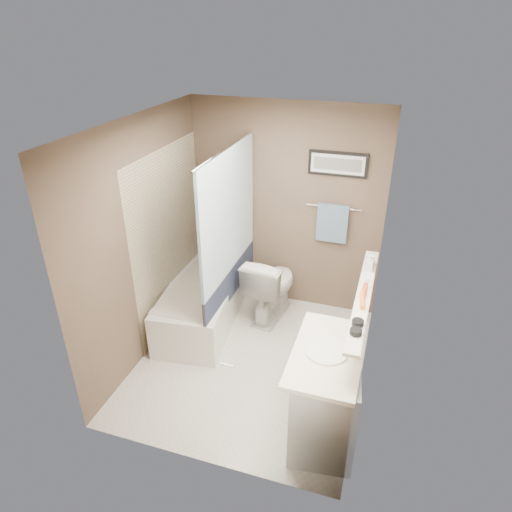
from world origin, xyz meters
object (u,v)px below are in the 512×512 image
(bathtub, at_px, (202,303))
(glass_jar, at_px, (370,260))
(candle_bowl_far, at_px, (358,323))
(toilet, at_px, (271,286))
(soap_bottle, at_px, (370,263))
(candle_bowl_near, at_px, (356,332))
(vanity, at_px, (325,394))
(hair_brush_back, at_px, (364,291))
(hair_brush_front, at_px, (362,300))

(bathtub, xyz_separation_m, glass_jar, (1.79, -0.12, 0.92))
(candle_bowl_far, bearing_deg, toilet, 126.63)
(toilet, bearing_deg, candle_bowl_far, 134.14)
(glass_jar, bearing_deg, soap_bottle, -90.00)
(toilet, bearing_deg, candle_bowl_near, 132.05)
(vanity, xyz_separation_m, hair_brush_back, (0.19, 0.50, 0.74))
(hair_brush_front, bearing_deg, toilet, 133.39)
(bathtub, distance_m, hair_brush_front, 2.14)
(hair_brush_front, xyz_separation_m, soap_bottle, (0.00, 0.55, 0.05))
(glass_jar, bearing_deg, vanity, -100.48)
(bathtub, relative_size, glass_jar, 15.00)
(hair_brush_front, bearing_deg, bathtub, 156.69)
(toilet, height_order, candle_bowl_far, candle_bowl_far)
(candle_bowl_far, height_order, soap_bottle, soap_bottle)
(candle_bowl_near, bearing_deg, glass_jar, 90.00)
(toilet, relative_size, glass_jar, 8.02)
(bathtub, height_order, hair_brush_front, hair_brush_front)
(candle_bowl_far, height_order, glass_jar, glass_jar)
(hair_brush_back, bearing_deg, toilet, 137.39)
(bathtub, relative_size, candle_bowl_near, 16.67)
(glass_jar, bearing_deg, candle_bowl_far, -90.00)
(hair_brush_back, distance_m, soap_bottle, 0.40)
(candle_bowl_far, xyz_separation_m, hair_brush_front, (0.00, 0.31, 0.00))
(candle_bowl_near, height_order, soap_bottle, soap_bottle)
(vanity, bearing_deg, candle_bowl_near, -28.92)
(glass_jar, bearing_deg, candle_bowl_near, -90.00)
(candle_bowl_near, relative_size, candle_bowl_far, 1.00)
(vanity, height_order, candle_bowl_near, candle_bowl_near)
(vanity, relative_size, soap_bottle, 5.93)
(toilet, xyz_separation_m, vanity, (0.89, -1.49, -0.00))
(toilet, bearing_deg, vanity, 128.44)
(bathtub, relative_size, candle_bowl_far, 16.67)
(hair_brush_back, bearing_deg, bathtub, 160.83)
(toilet, xyz_separation_m, candle_bowl_far, (1.08, -1.45, 0.73))
(hair_brush_front, bearing_deg, vanity, -117.95)
(bathtub, distance_m, hair_brush_back, 2.09)
(vanity, bearing_deg, glass_jar, 73.03)
(bathtub, bearing_deg, glass_jar, -10.62)
(candle_bowl_far, height_order, hair_brush_back, hair_brush_back)
(candle_bowl_far, relative_size, soap_bottle, 0.59)
(vanity, bearing_deg, toilet, 114.43)
(bathtub, xyz_separation_m, hair_brush_back, (1.79, -0.62, 0.89))
(vanity, xyz_separation_m, candle_bowl_far, (0.19, 0.04, 0.73))
(vanity, distance_m, hair_brush_front, 0.84)
(soap_bottle, bearing_deg, vanity, -101.64)
(vanity, distance_m, soap_bottle, 1.21)
(toilet, height_order, glass_jar, glass_jar)
(toilet, xyz_separation_m, candle_bowl_near, (1.08, -1.56, 0.73))
(candle_bowl_near, distance_m, candle_bowl_far, 0.12)
(bathtub, relative_size, toilet, 1.87)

